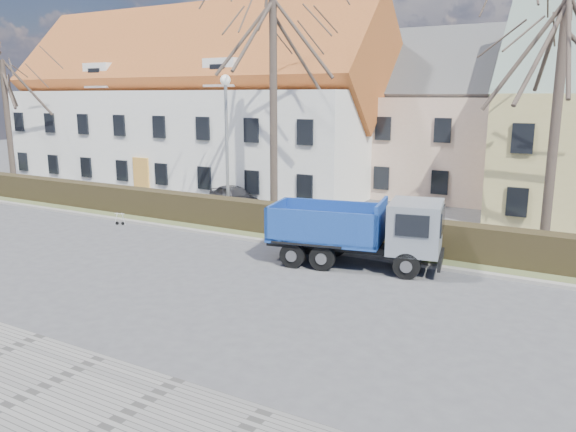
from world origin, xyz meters
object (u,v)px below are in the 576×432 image
Objects in this scene: streetlight at (227,149)px; cart_frame at (116,218)px; parked_car_a at (234,196)px; dump_truck at (349,231)px.

streetlight is 10.11× the size of cart_frame.
dump_truck is at bearing -100.33° from parked_car_a.
parked_car_a is (-9.54, 6.52, -0.64)m from dump_truck.
dump_truck is 12.03m from cart_frame.
dump_truck is 9.15× the size of cart_frame.
streetlight reaches higher than dump_truck.
cart_frame is 0.19× the size of parked_car_a.
streetlight reaches higher than parked_car_a.
cart_frame is at bearing -177.84° from parked_car_a.
parked_car_a is (2.45, 6.09, 0.30)m from cart_frame.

